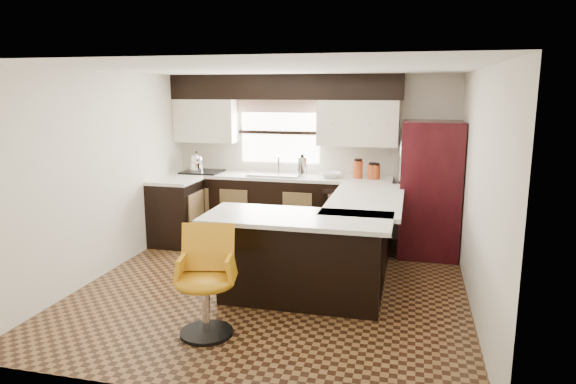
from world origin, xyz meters
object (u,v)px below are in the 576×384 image
(peninsula_return, at_px, (301,260))
(refrigerator, at_px, (430,189))
(bar_chair, at_px, (205,283))
(peninsula_long, at_px, (361,238))

(peninsula_return, xyz_separation_m, refrigerator, (1.32, 1.94, 0.44))
(peninsula_return, bearing_deg, bar_chair, -125.73)
(peninsula_return, relative_size, bar_chair, 1.67)
(peninsula_long, bearing_deg, bar_chair, -122.09)
(peninsula_return, relative_size, refrigerator, 0.92)
(peninsula_long, relative_size, bar_chair, 1.97)
(peninsula_long, distance_m, bar_chair, 2.25)
(peninsula_return, bearing_deg, refrigerator, 55.70)
(refrigerator, height_order, bar_chair, refrigerator)
(bar_chair, bearing_deg, peninsula_long, 45.90)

